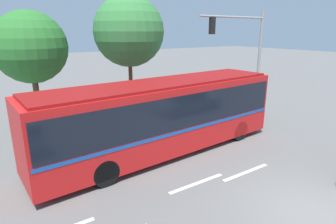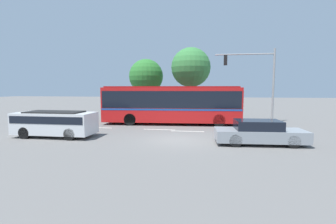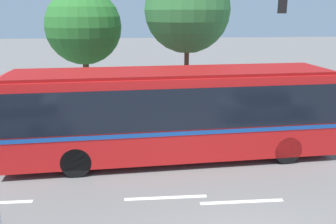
# 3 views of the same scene
# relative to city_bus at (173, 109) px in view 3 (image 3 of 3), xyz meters

# --- Properties ---
(city_bus) EXTENTS (11.74, 3.30, 3.25)m
(city_bus) POSITION_rel_city_bus_xyz_m (0.00, 0.00, 0.00)
(city_bus) COLOR red
(city_bus) RESTS_ON ground
(flowering_hedge) EXTENTS (6.01, 1.16, 1.47)m
(flowering_hedge) POSITION_rel_city_bus_xyz_m (-0.53, 4.03, -1.12)
(flowering_hedge) COLOR #286028
(flowering_hedge) RESTS_ON ground
(street_tree_left) EXTENTS (3.95, 3.95, 6.44)m
(street_tree_left) POSITION_rel_city_bus_xyz_m (-3.97, 7.23, 2.60)
(street_tree_left) COLOR brown
(street_tree_left) RESTS_ON ground
(street_tree_centre) EXTENTS (4.20, 4.20, 7.40)m
(street_tree_centre) POSITION_rel_city_bus_xyz_m (1.29, 5.76, 3.44)
(street_tree_centre) COLOR brown
(street_tree_centre) RESTS_ON ground
(lane_stripe_mid) EXTENTS (2.40, 0.16, 0.01)m
(lane_stripe_mid) POSITION_rel_city_bus_xyz_m (1.64, -3.46, -1.84)
(lane_stripe_mid) COLOR silver
(lane_stripe_mid) RESTS_ON ground
(lane_stripe_far) EXTENTS (2.40, 0.16, 0.01)m
(lane_stripe_far) POSITION_rel_city_bus_xyz_m (-0.50, -3.04, -1.84)
(lane_stripe_far) COLOR silver
(lane_stripe_far) RESTS_ON ground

